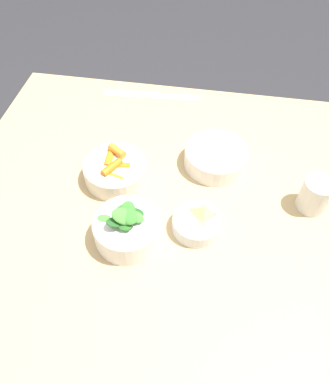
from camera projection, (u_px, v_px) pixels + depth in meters
ground_plane at (157, 310)px, 1.51m from camera, size 10.00×10.00×0.00m
dining_table at (154, 223)px, 1.03m from camera, size 1.02×0.94×0.73m
bowl_carrots at (115, 170)px, 0.96m from camera, size 0.16×0.16×0.07m
bowl_greens at (127, 228)px, 0.83m from camera, size 0.15×0.15×0.11m
bowl_beans_hotdog at (216, 157)px, 0.99m from camera, size 0.17×0.17×0.05m
bowl_cookies at (196, 223)px, 0.86m from camera, size 0.11×0.11×0.04m
ruler at (151, 96)px, 1.20m from camera, size 0.31×0.05×0.00m
cup at (315, 195)px, 0.89m from camera, size 0.07×0.07×0.09m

